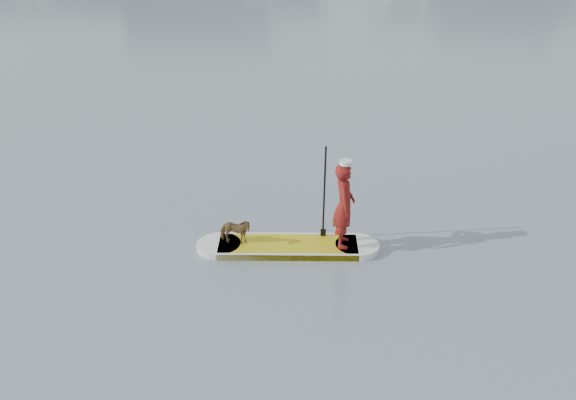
{
  "coord_description": "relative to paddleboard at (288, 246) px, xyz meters",
  "views": [
    {
      "loc": [
        3.98,
        -8.7,
        6.04
      ],
      "look_at": [
        3.12,
        1.21,
        1.0
      ],
      "focal_mm": 40.0,
      "sensor_mm": 36.0,
      "label": 1
    }
  ],
  "objects": [
    {
      "name": "dog",
      "position": [
        -0.94,
        -0.07,
        0.31
      ],
      "size": [
        0.6,
        0.31,
        0.49
      ],
      "primitive_type": "imported",
      "rotation": [
        0.0,
        0.0,
        1.5
      ],
      "color": "brown",
      "rests_on": "paddleboard"
    },
    {
      "name": "paddleboard",
      "position": [
        0.0,
        0.0,
        0.0
      ],
      "size": [
        3.29,
        0.98,
        0.12
      ],
      "rotation": [
        0.0,
        0.0,
        0.07
      ],
      "color": "gold",
      "rests_on": "ground"
    },
    {
      "name": "paddler",
      "position": [
        0.98,
        0.07,
        0.84
      ],
      "size": [
        0.39,
        0.58,
        1.56
      ],
      "primitive_type": "imported",
      "rotation": [
        0.0,
        0.0,
        1.6
      ],
      "color": "maroon",
      "rests_on": "paddleboard"
    },
    {
      "name": "ground",
      "position": [
        -3.12,
        -1.21,
        -0.06
      ],
      "size": [
        140.0,
        140.0,
        0.0
      ],
      "primitive_type": "plane",
      "color": "slate",
      "rests_on": "ground"
    },
    {
      "name": "white_cap",
      "position": [
        0.98,
        0.07,
        1.66
      ],
      "size": [
        0.22,
        0.22,
        0.07
      ],
      "primitive_type": "cylinder",
      "color": "silver",
      "rests_on": "paddler"
    },
    {
      "name": "paddle",
      "position": [
        0.62,
        0.33,
        0.74
      ],
      "size": [
        0.1,
        0.3,
        2.0
      ],
      "rotation": [
        0.0,
        0.0,
        0.07
      ],
      "color": "black",
      "rests_on": "ground"
    }
  ]
}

